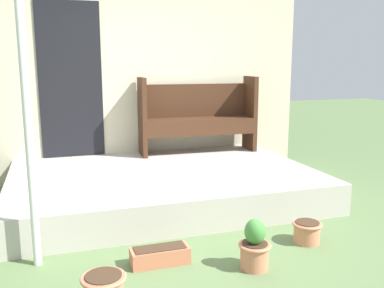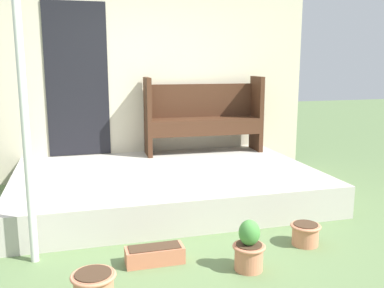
% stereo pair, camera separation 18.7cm
% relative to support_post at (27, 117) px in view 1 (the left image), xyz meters
% --- Properties ---
extents(ground_plane, '(24.00, 24.00, 0.00)m').
position_rel_support_post_xyz_m(ground_plane, '(1.28, 0.13, -1.18)').
color(ground_plane, '#5B7547').
extents(porch_slab, '(3.43, 2.29, 0.34)m').
position_rel_support_post_xyz_m(porch_slab, '(1.37, 1.27, -1.01)').
color(porch_slab, '#B7B2A5').
rests_on(porch_slab, ground_plane).
extents(house_wall, '(4.63, 0.08, 2.60)m').
position_rel_support_post_xyz_m(house_wall, '(1.33, 2.45, 0.12)').
color(house_wall, beige).
rests_on(house_wall, ground_plane).
extents(support_post, '(0.06, 0.06, 2.37)m').
position_rel_support_post_xyz_m(support_post, '(0.00, 0.00, 0.00)').
color(support_post, white).
rests_on(support_post, ground_plane).
extents(bench, '(1.63, 0.46, 1.05)m').
position_rel_support_post_xyz_m(bench, '(2.09, 2.18, -0.30)').
color(bench, '#422616').
rests_on(bench, porch_slab).
extents(flower_pot_middle, '(0.26, 0.26, 0.40)m').
position_rel_support_post_xyz_m(flower_pot_middle, '(1.61, -0.60, -1.01)').
color(flower_pot_middle, tan).
rests_on(flower_pot_middle, ground_plane).
extents(flower_pot_right, '(0.27, 0.27, 0.19)m').
position_rel_support_post_xyz_m(flower_pot_right, '(2.28, -0.31, -1.08)').
color(flower_pot_right, tan).
rests_on(flower_pot_right, ground_plane).
extents(planter_box_rect, '(0.47, 0.18, 0.14)m').
position_rel_support_post_xyz_m(planter_box_rect, '(0.93, -0.30, -1.11)').
color(planter_box_rect, '#C67251').
rests_on(planter_box_rect, ground_plane).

